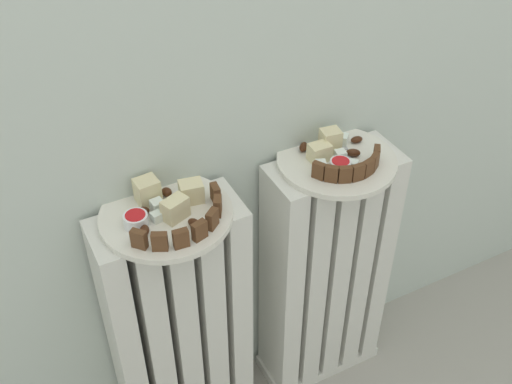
{
  "coord_description": "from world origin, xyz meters",
  "views": [
    {
      "loc": [
        -0.44,
        -0.57,
        1.43
      ],
      "look_at": [
        0.0,
        0.28,
        0.66
      ],
      "focal_mm": 43.55,
      "sensor_mm": 36.0,
      "label": 1
    }
  ],
  "objects_px": {
    "radiator_left": "(180,333)",
    "fork": "(347,155)",
    "radiator_right": "(325,276)",
    "plate_left": "(166,215)",
    "plate_right": "(337,161)",
    "jam_bowl_left": "(136,220)",
    "jam_bowl_right": "(340,165)"
  },
  "relations": [
    {
      "from": "plate_right",
      "to": "fork",
      "type": "height_order",
      "value": "fork"
    },
    {
      "from": "jam_bowl_left",
      "to": "plate_right",
      "type": "bearing_deg",
      "value": 1.2
    },
    {
      "from": "radiator_left",
      "to": "plate_left",
      "type": "bearing_deg",
      "value": -90.0
    },
    {
      "from": "fork",
      "to": "radiator_right",
      "type": "bearing_deg",
      "value": 175.54
    },
    {
      "from": "jam_bowl_right",
      "to": "fork",
      "type": "relative_size",
      "value": 0.43
    },
    {
      "from": "radiator_right",
      "to": "jam_bowl_left",
      "type": "relative_size",
      "value": 14.98
    },
    {
      "from": "radiator_left",
      "to": "plate_right",
      "type": "relative_size",
      "value": 2.67
    },
    {
      "from": "radiator_right",
      "to": "radiator_left",
      "type": "bearing_deg",
      "value": 180.0
    },
    {
      "from": "plate_right",
      "to": "radiator_left",
      "type": "bearing_deg",
      "value": 180.0
    },
    {
      "from": "radiator_left",
      "to": "fork",
      "type": "height_order",
      "value": "fork"
    },
    {
      "from": "jam_bowl_right",
      "to": "fork",
      "type": "bearing_deg",
      "value": 41.11
    },
    {
      "from": "radiator_right",
      "to": "plate_right",
      "type": "bearing_deg",
      "value": -45.0
    },
    {
      "from": "radiator_left",
      "to": "plate_left",
      "type": "distance_m",
      "value": 0.34
    },
    {
      "from": "plate_left",
      "to": "plate_right",
      "type": "distance_m",
      "value": 0.38
    },
    {
      "from": "radiator_left",
      "to": "plate_right",
      "type": "distance_m",
      "value": 0.51
    },
    {
      "from": "jam_bowl_left",
      "to": "jam_bowl_right",
      "type": "relative_size",
      "value": 1.03
    },
    {
      "from": "radiator_left",
      "to": "jam_bowl_right",
      "type": "relative_size",
      "value": 15.42
    },
    {
      "from": "plate_left",
      "to": "fork",
      "type": "xyz_separation_m",
      "value": [
        0.4,
        -0.0,
        0.01
      ]
    },
    {
      "from": "jam_bowl_left",
      "to": "fork",
      "type": "distance_m",
      "value": 0.46
    },
    {
      "from": "plate_left",
      "to": "plate_right",
      "type": "height_order",
      "value": "same"
    },
    {
      "from": "radiator_right",
      "to": "plate_left",
      "type": "xyz_separation_m",
      "value": [
        -0.38,
        -0.0,
        0.34
      ]
    },
    {
      "from": "plate_left",
      "to": "fork",
      "type": "height_order",
      "value": "fork"
    },
    {
      "from": "plate_right",
      "to": "fork",
      "type": "relative_size",
      "value": 2.46
    },
    {
      "from": "radiator_right",
      "to": "plate_left",
      "type": "relative_size",
      "value": 2.67
    },
    {
      "from": "plate_left",
      "to": "jam_bowl_left",
      "type": "distance_m",
      "value": 0.06
    },
    {
      "from": "radiator_right",
      "to": "fork",
      "type": "bearing_deg",
      "value": -4.46
    },
    {
      "from": "plate_left",
      "to": "jam_bowl_right",
      "type": "bearing_deg",
      "value": -6.12
    },
    {
      "from": "radiator_left",
      "to": "jam_bowl_right",
      "type": "distance_m",
      "value": 0.51
    },
    {
      "from": "radiator_left",
      "to": "jam_bowl_left",
      "type": "bearing_deg",
      "value": -171.23
    },
    {
      "from": "plate_left",
      "to": "fork",
      "type": "relative_size",
      "value": 2.46
    },
    {
      "from": "radiator_right",
      "to": "jam_bowl_right",
      "type": "bearing_deg",
      "value": -115.22
    },
    {
      "from": "radiator_right",
      "to": "jam_bowl_right",
      "type": "xyz_separation_m",
      "value": [
        -0.02,
        -0.04,
        0.36
      ]
    }
  ]
}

